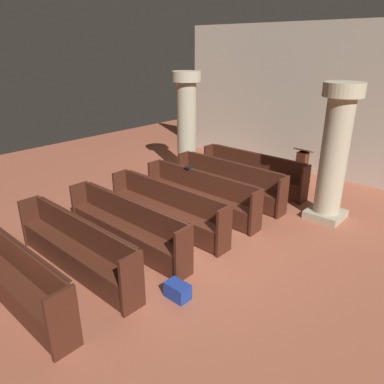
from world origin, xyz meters
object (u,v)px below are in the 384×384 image
object	(u,v)px
pillar_aisle_side	(335,152)
pillar_far_side	(187,122)
pew_row_0	(253,170)
pew_row_6	(11,273)
hymn_book	(189,167)
pew_row_3	(167,207)
lectern	(301,168)
pew_row_5	(76,245)
pew_row_2	(201,192)
pew_row_1	(229,180)
kneeler_box_blue	(178,291)
pew_row_4	(126,224)

from	to	relation	value
pillar_aisle_side	pillar_far_side	xyz separation A→B (m)	(-4.79, 0.30, 0.00)
pew_row_0	pillar_aisle_side	size ratio (longest dim) A/B	1.04
pew_row_6	hymn_book	xyz separation A→B (m)	(-0.54, 4.74, 0.48)
hymn_book	pew_row_3	bearing A→B (deg)	-67.76
pillar_aisle_side	lectern	world-z (taller)	pillar_aisle_side
pew_row_5	pillar_far_side	size ratio (longest dim) A/B	1.04
pew_row_2	lectern	bearing A→B (deg)	76.44
pew_row_5	lectern	world-z (taller)	lectern
pew_row_1	pillar_aisle_side	size ratio (longest dim) A/B	1.04
pew_row_5	pew_row_3	bearing A→B (deg)	90.00
kneeler_box_blue	pew_row_5	bearing A→B (deg)	-160.75
pew_row_0	pillar_aisle_side	world-z (taller)	pillar_aisle_side
pew_row_3	pew_row_4	size ratio (longest dim) A/B	1.00
pew_row_2	lectern	size ratio (longest dim) A/B	3.01
pew_row_4	pillar_aisle_side	size ratio (longest dim) A/B	1.04
pew_row_1	pew_row_2	distance (m)	1.14
pew_row_0	pew_row_4	distance (m)	4.55
pillar_aisle_side	pillar_far_side	bearing A→B (deg)	176.46
pew_row_4	pew_row_1	bearing A→B (deg)	90.00
pew_row_4	kneeler_box_blue	distance (m)	1.98
pew_row_0	kneeler_box_blue	distance (m)	5.39
pew_row_2	pillar_far_side	world-z (taller)	pillar_far_side
pew_row_4	kneeler_box_blue	xyz separation A→B (m)	(1.88, -0.48, -0.39)
pillar_aisle_side	pillar_far_side	distance (m)	4.80
hymn_book	kneeler_box_blue	xyz separation A→B (m)	(2.43, -2.94, -0.87)
pew_row_0	kneeler_box_blue	xyz separation A→B (m)	(1.88, -5.03, -0.39)
pillar_far_side	pillar_aisle_side	bearing A→B (deg)	-3.54
pew_row_3	pew_row_5	xyz separation A→B (m)	(0.00, -2.28, 0.00)
pew_row_2	pew_row_5	bearing A→B (deg)	-90.00
pew_row_3	pew_row_5	bearing A→B (deg)	-90.00
pew_row_2	pew_row_6	bearing A→B (deg)	-90.00
pew_row_1	hymn_book	xyz separation A→B (m)	(-0.54, -0.95, 0.48)
pew_row_3	pew_row_5	size ratio (longest dim) A/B	1.00
pew_row_5	pillar_aisle_side	size ratio (longest dim) A/B	1.04
pew_row_4	pillar_far_side	xyz separation A→B (m)	(-2.37, 4.34, 1.11)
hymn_book	pew_row_4	bearing A→B (deg)	-77.60
pillar_aisle_side	kneeler_box_blue	xyz separation A→B (m)	(-0.54, -4.52, -1.50)
pew_row_1	pew_row_4	xyz separation A→B (m)	(0.00, -3.42, 0.00)
pew_row_5	pillar_far_side	world-z (taller)	pillar_far_side
pew_row_3	pillar_far_side	xyz separation A→B (m)	(-2.37, 3.20, 1.11)
pillar_aisle_side	kneeler_box_blue	bearing A→B (deg)	-96.75
pew_row_1	hymn_book	world-z (taller)	hymn_book
pew_row_5	lectern	xyz separation A→B (m)	(0.86, 6.98, -0.08)
pew_row_1	kneeler_box_blue	size ratio (longest dim) A/B	8.05
pillar_aisle_side	lectern	distance (m)	2.66
pillar_aisle_side	pew_row_2	bearing A→B (deg)	-143.86
pew_row_2	pew_row_0	bearing A→B (deg)	90.00
pillar_far_side	pew_row_5	bearing A→B (deg)	-66.61
lectern	pillar_aisle_side	bearing A→B (deg)	-49.04
pew_row_3	pew_row_4	world-z (taller)	same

